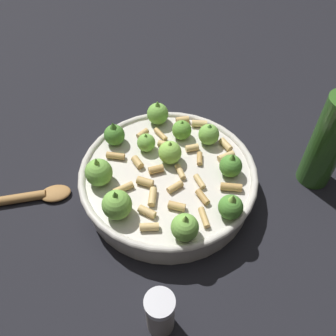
{
  "coord_description": "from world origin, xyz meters",
  "views": [
    {
      "loc": [
        0.22,
        0.31,
        0.51
      ],
      "look_at": [
        0.0,
        0.0,
        0.06
      ],
      "focal_mm": 38.63,
      "sensor_mm": 36.0,
      "label": 1
    }
  ],
  "objects": [
    {
      "name": "pepper_shaker",
      "position": [
        0.14,
        0.18,
        0.04
      ],
      "size": [
        0.04,
        0.04,
        0.08
      ],
      "color": "gray",
      "rests_on": "ground"
    },
    {
      "name": "cooking_pan",
      "position": [
        0.0,
        -0.0,
        0.03
      ],
      "size": [
        0.3,
        0.3,
        0.1
      ],
      "color": "beige",
      "rests_on": "ground"
    },
    {
      "name": "ground_plane",
      "position": [
        0.0,
        0.0,
        0.0
      ],
      "size": [
        2.4,
        2.4,
        0.0
      ],
      "primitive_type": "plane",
      "color": "black"
    },
    {
      "name": "wooden_spoon",
      "position": [
        0.24,
        -0.14,
        0.01
      ],
      "size": [
        0.24,
        0.13,
        0.02
      ],
      "color": "#9E703D",
      "rests_on": "ground"
    },
    {
      "name": "olive_oil_bottle",
      "position": [
        -0.23,
        0.13,
        0.1
      ],
      "size": [
        0.06,
        0.06,
        0.23
      ],
      "color": "#336023",
      "rests_on": "ground"
    }
  ]
}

